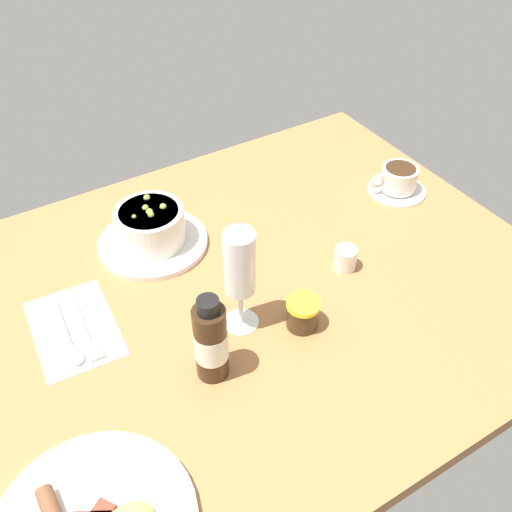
{
  "coord_description": "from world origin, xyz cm",
  "views": [
    {
      "loc": [
        34.36,
        62.35,
        72.13
      ],
      "look_at": [
        -3.08,
        0.85,
        7.48
      ],
      "focal_mm": 40.92,
      "sensor_mm": 36.0,
      "label": 1
    }
  ],
  "objects_px": {
    "porridge_bowl": "(151,229)",
    "jam_jar": "(303,313)",
    "wine_glass": "(240,268)",
    "cutlery_setting": "(74,329)",
    "coffee_cup": "(398,181)",
    "sauce_bottle_brown": "(211,342)",
    "creamer_jug": "(346,258)"
  },
  "relations": [
    {
      "from": "wine_glass",
      "to": "coffee_cup",
      "type": "bearing_deg",
      "value": -162.35
    },
    {
      "from": "cutlery_setting",
      "to": "wine_glass",
      "type": "relative_size",
      "value": 1.04
    },
    {
      "from": "cutlery_setting",
      "to": "creamer_jug",
      "type": "bearing_deg",
      "value": 166.97
    },
    {
      "from": "creamer_jug",
      "to": "sauce_bottle_brown",
      "type": "xyz_separation_m",
      "value": [
        0.31,
        0.08,
        0.05
      ]
    },
    {
      "from": "coffee_cup",
      "to": "creamer_jug",
      "type": "distance_m",
      "value": 0.27
    },
    {
      "from": "creamer_jug",
      "to": "wine_glass",
      "type": "relative_size",
      "value": 0.26
    },
    {
      "from": "porridge_bowl",
      "to": "jam_jar",
      "type": "height_order",
      "value": "porridge_bowl"
    },
    {
      "from": "porridge_bowl",
      "to": "coffee_cup",
      "type": "xyz_separation_m",
      "value": [
        -0.51,
        0.11,
        -0.01
      ]
    },
    {
      "from": "creamer_jug",
      "to": "jam_jar",
      "type": "relative_size",
      "value": 0.9
    },
    {
      "from": "wine_glass",
      "to": "jam_jar",
      "type": "distance_m",
      "value": 0.14
    },
    {
      "from": "porridge_bowl",
      "to": "sauce_bottle_brown",
      "type": "bearing_deg",
      "value": 82.39
    },
    {
      "from": "porridge_bowl",
      "to": "coffee_cup",
      "type": "height_order",
      "value": "porridge_bowl"
    },
    {
      "from": "porridge_bowl",
      "to": "cutlery_setting",
      "type": "relative_size",
      "value": 1.04
    },
    {
      "from": "creamer_jug",
      "to": "cutlery_setting",
      "type": "bearing_deg",
      "value": -13.03
    },
    {
      "from": "porridge_bowl",
      "to": "creamer_jug",
      "type": "height_order",
      "value": "porridge_bowl"
    },
    {
      "from": "porridge_bowl",
      "to": "cutlery_setting",
      "type": "bearing_deg",
      "value": 33.46
    },
    {
      "from": "coffee_cup",
      "to": "jam_jar",
      "type": "relative_size",
      "value": 2.27
    },
    {
      "from": "porridge_bowl",
      "to": "sauce_bottle_brown",
      "type": "distance_m",
      "value": 0.32
    },
    {
      "from": "coffee_cup",
      "to": "wine_glass",
      "type": "bearing_deg",
      "value": 17.65
    },
    {
      "from": "cutlery_setting",
      "to": "coffee_cup",
      "type": "bearing_deg",
      "value": -178.14
    },
    {
      "from": "cutlery_setting",
      "to": "creamer_jug",
      "type": "relative_size",
      "value": 3.96
    },
    {
      "from": "creamer_jug",
      "to": "wine_glass",
      "type": "xyz_separation_m",
      "value": [
        0.23,
        0.02,
        0.1
      ]
    },
    {
      "from": "cutlery_setting",
      "to": "coffee_cup",
      "type": "height_order",
      "value": "coffee_cup"
    },
    {
      "from": "cutlery_setting",
      "to": "creamer_jug",
      "type": "xyz_separation_m",
      "value": [
        -0.47,
        0.11,
        0.02
      ]
    },
    {
      "from": "wine_glass",
      "to": "sauce_bottle_brown",
      "type": "relative_size",
      "value": 1.21
    },
    {
      "from": "wine_glass",
      "to": "cutlery_setting",
      "type": "bearing_deg",
      "value": -27.63
    },
    {
      "from": "cutlery_setting",
      "to": "creamer_jug",
      "type": "height_order",
      "value": "creamer_jug"
    },
    {
      "from": "porridge_bowl",
      "to": "wine_glass",
      "type": "height_order",
      "value": "wine_glass"
    },
    {
      "from": "creamer_jug",
      "to": "wine_glass",
      "type": "distance_m",
      "value": 0.25
    },
    {
      "from": "porridge_bowl",
      "to": "wine_glass",
      "type": "bearing_deg",
      "value": 99.68
    },
    {
      "from": "sauce_bottle_brown",
      "to": "porridge_bowl",
      "type": "bearing_deg",
      "value": -97.61
    },
    {
      "from": "cutlery_setting",
      "to": "jam_jar",
      "type": "height_order",
      "value": "jam_jar"
    }
  ]
}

